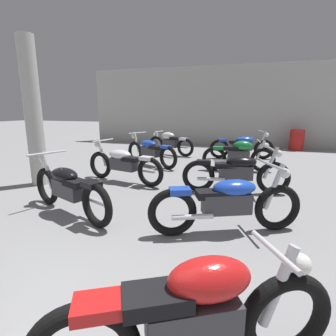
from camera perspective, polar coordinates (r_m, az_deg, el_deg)
back_wall at (r=12.69m, az=10.78°, el=13.08°), size 12.54×0.24×3.60m
support_pillar at (r=6.53m, az=-27.30°, el=10.54°), size 0.36×0.36×3.20m
motorcycle_left_row_1 at (r=4.55m, az=-20.89°, el=-4.02°), size 2.05×1.02×0.97m
motorcycle_left_row_2 at (r=6.19m, az=-9.72°, el=1.00°), size 2.14×0.78×0.97m
motorcycle_left_row_3 at (r=7.96m, az=-3.86°, el=3.78°), size 1.98×1.14×0.97m
motorcycle_left_row_4 at (r=9.75m, az=0.47°, el=5.52°), size 1.91×0.73×0.88m
motorcycle_right_row_0 at (r=1.85m, az=5.73°, el=-29.67°), size 1.78×1.05×0.88m
motorcycle_right_row_1 at (r=3.71m, az=12.83°, el=-7.23°), size 2.03×1.06×0.97m
motorcycle_right_row_2 at (r=5.49m, az=14.66°, el=-0.76°), size 2.15×0.76×0.97m
motorcycle_right_row_3 at (r=7.45m, az=15.15°, el=2.79°), size 1.96×0.58×0.88m
motorcycle_right_row_4 at (r=9.36m, az=15.81°, el=4.69°), size 2.14×0.79×0.97m
oil_drum at (r=12.11m, az=26.21°, el=5.49°), size 0.59×0.59×0.85m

